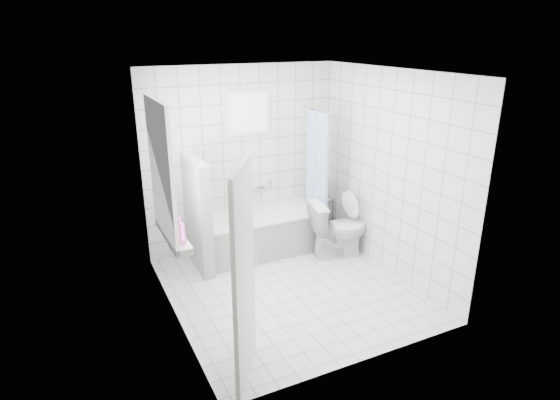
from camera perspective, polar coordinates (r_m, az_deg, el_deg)
ground at (r=5.88m, az=1.19°, el=-10.79°), size 3.00×3.00×0.00m
ceiling at (r=5.08m, az=1.41°, el=15.39°), size 3.00×3.00×0.00m
wall_back at (r=6.65m, az=-4.63°, el=5.00°), size 2.80×0.02×2.60m
wall_front at (r=4.15m, az=10.80°, el=-4.59°), size 2.80×0.02×2.60m
wall_left at (r=4.89m, az=-13.47°, el=-0.97°), size 0.02×3.00×2.60m
wall_right at (r=6.08m, az=13.15°, el=3.11°), size 0.02×3.00×2.60m
window_left at (r=5.09m, az=-14.01°, el=3.35°), size 0.01×0.90×1.40m
window_back at (r=6.51m, az=-3.81°, el=10.55°), size 0.50×0.01×0.50m
window_sill at (r=5.35m, az=-12.89°, el=-4.21°), size 0.18×1.02×0.08m
door at (r=4.11m, az=-4.41°, el=-9.22°), size 0.46×0.70×2.00m
bathtub at (r=6.70m, az=-2.26°, el=-4.00°), size 1.72×0.77×0.58m
partition_wall at (r=6.19m, az=-10.00°, el=-1.73°), size 0.15×0.85×1.50m
tiled_ledge at (r=7.36m, az=4.52°, el=-1.93°), size 0.40×0.24×0.55m
toilet at (r=6.58m, az=7.11°, el=-3.51°), size 0.87×0.60×0.81m
curtain_rod at (r=6.54m, az=4.18°, el=11.03°), size 0.02×0.80×0.02m
shower_curtain at (r=6.63m, az=4.54°, el=3.16°), size 0.14×0.48×1.78m
tub_faucet at (r=6.82m, az=-2.69°, el=1.48°), size 0.18×0.06×0.06m
sill_bottles at (r=5.22m, az=-12.75°, el=-2.72°), size 0.16×0.64×0.32m
ledge_bottles at (r=7.19m, az=5.01°, el=0.88°), size 0.14×0.18×0.26m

